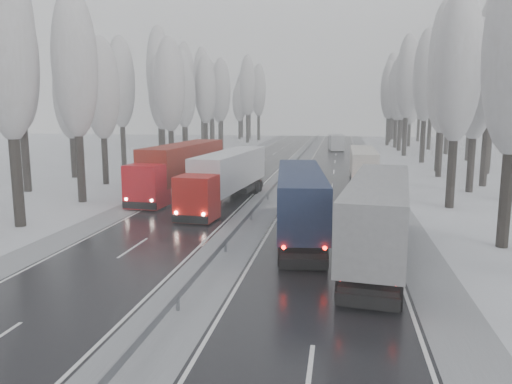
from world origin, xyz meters
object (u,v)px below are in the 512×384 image
(truck_blue_box, at_px, (300,196))
(box_truck_distant, at_px, (336,142))
(truck_cream_box, at_px, (362,164))
(truck_red_red, at_px, (180,166))
(truck_red_white, at_px, (227,174))
(truck_grey_tarp, at_px, (379,211))

(truck_blue_box, xyz_separation_m, box_truck_distant, (1.56, 63.92, -0.87))
(truck_blue_box, relative_size, truck_cream_box, 1.10)
(truck_red_red, bearing_deg, truck_blue_box, -43.19)
(truck_blue_box, xyz_separation_m, truck_red_white, (-6.61, 9.02, 0.04))
(truck_red_white, bearing_deg, box_truck_distant, 86.40)
(truck_grey_tarp, distance_m, truck_red_white, 17.27)
(truck_blue_box, distance_m, truck_red_red, 17.43)
(truck_cream_box, height_order, box_truck_distant, truck_cream_box)
(truck_blue_box, bearing_deg, truck_cream_box, 71.30)
(truck_cream_box, relative_size, truck_red_red, 0.83)
(truck_grey_tarp, distance_m, truck_blue_box, 6.15)
(truck_cream_box, relative_size, truck_red_white, 0.89)
(truck_grey_tarp, bearing_deg, truck_blue_box, 142.87)
(truck_grey_tarp, height_order, box_truck_distant, truck_grey_tarp)
(truck_grey_tarp, relative_size, truck_red_red, 0.95)
(truck_blue_box, xyz_separation_m, truck_cream_box, (4.61, 21.00, -0.21))
(box_truck_distant, bearing_deg, truck_red_white, -104.04)
(truck_grey_tarp, height_order, truck_blue_box, truck_grey_tarp)
(truck_grey_tarp, relative_size, truck_blue_box, 1.05)
(truck_red_white, bearing_deg, truck_blue_box, -48.91)
(box_truck_distant, bearing_deg, truck_blue_box, -96.98)
(truck_grey_tarp, relative_size, truck_cream_box, 1.15)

